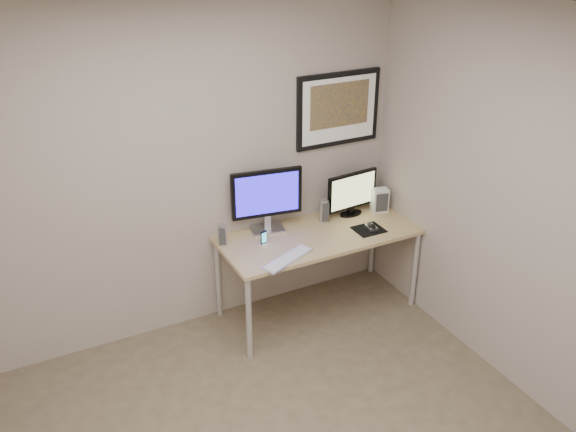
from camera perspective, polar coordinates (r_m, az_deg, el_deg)
name	(u,v)px	position (r m, az deg, el deg)	size (l,w,h in m)	color
room	(246,193)	(3.36, -3.97, 2.12)	(3.60, 3.60, 3.60)	white
desk	(318,241)	(4.92, 2.87, -2.32)	(1.60, 0.70, 0.73)	#A78D50
framed_art	(338,109)	(4.99, 4.74, 9.94)	(0.75, 0.04, 0.60)	black
monitor_large	(267,198)	(4.81, -2.00, 1.72)	(0.57, 0.22, 0.52)	#BCBCC2
monitor_tv	(352,193)	(5.13, 6.01, 2.18)	(0.49, 0.13, 0.38)	black
speaker_left	(222,235)	(4.71, -6.16, -1.74)	(0.07, 0.07, 0.17)	#BCBCC2
speaker_right	(324,211)	(5.04, 3.35, 0.51)	(0.08, 0.08, 0.20)	#BCBCC2
phone_dock	(264,238)	(4.69, -2.29, -2.09)	(0.06, 0.06, 0.12)	black
keyboard	(288,259)	(4.51, -0.02, -4.01)	(0.47, 0.13, 0.02)	silver
mousepad	(369,229)	(4.98, 7.56, -1.26)	(0.24, 0.21, 0.00)	black
mouse	(371,226)	(4.99, 7.80, -0.95)	(0.06, 0.11, 0.04)	black
fan_unit	(380,200)	(5.27, 8.58, 1.47)	(0.13, 0.10, 0.21)	silver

